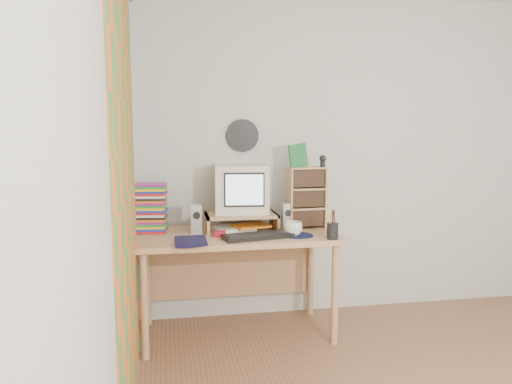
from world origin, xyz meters
name	(u,v)px	position (x,y,z in m)	size (l,w,h in m)	color
back_wall	(356,158)	(0.00, 1.75, 1.25)	(3.50, 3.50, 0.00)	silver
left_wall	(106,190)	(-1.75, 0.00, 1.25)	(3.50, 3.50, 0.00)	silver
curtain	(126,198)	(-1.71, 0.48, 1.15)	(2.20, 2.20, 0.00)	orange
wall_disc	(242,136)	(-0.93, 1.73, 1.43)	(0.25, 0.25, 0.02)	black
desk	(235,249)	(-1.03, 1.44, 0.62)	(1.40, 0.70, 0.75)	tan
monitor_riser	(241,217)	(-0.98, 1.48, 0.84)	(0.52, 0.30, 0.12)	tan
crt_monitor	(241,189)	(-0.97, 1.53, 1.05)	(0.37, 0.37, 0.35)	silver
speaker_left	(196,219)	(-1.31, 1.42, 0.85)	(0.08, 0.08, 0.21)	#B4B5B9
speaker_right	(287,216)	(-0.64, 1.46, 0.85)	(0.07, 0.07, 0.19)	#B4B5B9
keyboard	(258,236)	(-0.91, 1.18, 0.77)	(0.47, 0.16, 0.03)	black
dvd_stack	(151,211)	(-1.62, 1.51, 0.90)	(0.21, 0.15, 0.30)	brown
cd_rack	(306,197)	(-0.49, 1.48, 0.98)	(0.27, 0.15, 0.45)	tan
mug	(293,229)	(-0.66, 1.21, 0.80)	(0.13, 0.13, 0.10)	white
diary	(175,240)	(-1.47, 1.13, 0.77)	(0.25, 0.19, 0.05)	#110E36
mousepad	(298,235)	(-0.62, 1.21, 0.75)	(0.22, 0.22, 0.00)	#101838
pen_cup	(333,228)	(-0.42, 1.07, 0.83)	(0.08, 0.08, 0.15)	black
papers	(239,228)	(-0.99, 1.46, 0.77)	(0.29, 0.21, 0.04)	white
red_box	(220,234)	(-1.16, 1.28, 0.77)	(0.08, 0.05, 0.04)	#B8132A
game_box	(298,156)	(-0.56, 1.47, 1.29)	(0.13, 0.03, 0.17)	#1B6031
webcam	(323,161)	(-0.38, 1.44, 1.25)	(0.05, 0.05, 0.09)	black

